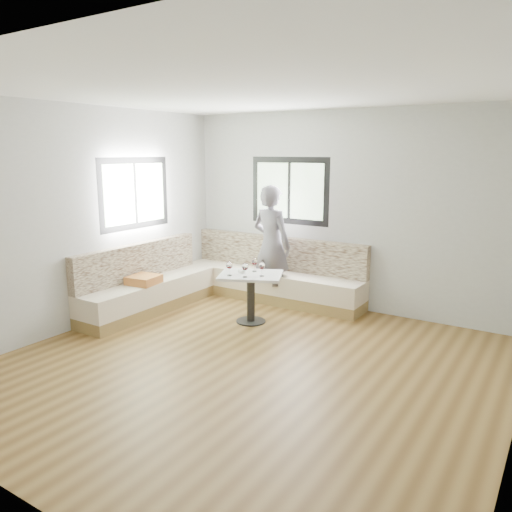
{
  "coord_description": "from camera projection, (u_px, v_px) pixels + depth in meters",
  "views": [
    {
      "loc": [
        2.72,
        -4.08,
        2.22
      ],
      "look_at": [
        -0.74,
        1.31,
        0.88
      ],
      "focal_mm": 35.0,
      "sensor_mm": 36.0,
      "label": 1
    }
  ],
  "objects": [
    {
      "name": "room",
      "position": [
        245.0,
        233.0,
        5.07
      ],
      "size": [
        5.01,
        5.01,
        2.81
      ],
      "color": "brown",
      "rests_on": "ground"
    },
    {
      "name": "banquette",
      "position": [
        219.0,
        282.0,
        7.37
      ],
      "size": [
        2.9,
        2.8,
        0.95
      ],
      "color": "olive",
      "rests_on": "ground"
    },
    {
      "name": "table",
      "position": [
        251.0,
        286.0,
        6.55
      ],
      "size": [
        0.98,
        0.89,
        0.66
      ],
      "rotation": [
        0.0,
        0.0,
        0.42
      ],
      "color": "black",
      "rests_on": "ground"
    },
    {
      "name": "person",
      "position": [
        271.0,
        245.0,
        7.29
      ],
      "size": [
        0.69,
        0.5,
        1.76
      ],
      "primitive_type": "imported",
      "rotation": [
        0.0,
        0.0,
        3.01
      ],
      "color": "#5F5A64",
      "rests_on": "ground"
    },
    {
      "name": "olive_ramekin",
      "position": [
        242.0,
        271.0,
        6.58
      ],
      "size": [
        0.09,
        0.09,
        0.04
      ],
      "color": "white",
      "rests_on": "table"
    },
    {
      "name": "wine_glass_a",
      "position": [
        229.0,
        266.0,
        6.4
      ],
      "size": [
        0.08,
        0.08,
        0.19
      ],
      "color": "white",
      "rests_on": "table"
    },
    {
      "name": "wine_glass_b",
      "position": [
        245.0,
        267.0,
        6.32
      ],
      "size": [
        0.08,
        0.08,
        0.19
      ],
      "color": "white",
      "rests_on": "table"
    },
    {
      "name": "wine_glass_c",
      "position": [
        262.0,
        266.0,
        6.37
      ],
      "size": [
        0.08,
        0.08,
        0.19
      ],
      "color": "white",
      "rests_on": "table"
    },
    {
      "name": "wine_glass_d",
      "position": [
        254.0,
        262.0,
        6.62
      ],
      "size": [
        0.08,
        0.08,
        0.19
      ],
      "color": "white",
      "rests_on": "table"
    }
  ]
}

